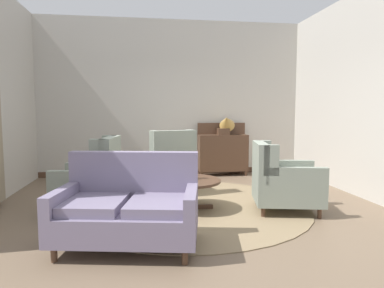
{
  "coord_description": "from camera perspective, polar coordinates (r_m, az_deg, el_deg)",
  "views": [
    {
      "loc": [
        -0.65,
        -4.62,
        1.4
      ],
      "look_at": [
        0.07,
        0.39,
        0.91
      ],
      "focal_mm": 32.14,
      "sensor_mm": 36.0,
      "label": 1
    }
  ],
  "objects": [
    {
      "name": "sideboard",
      "position": [
        7.52,
        5.12,
        -1.32
      ],
      "size": [
        1.07,
        0.35,
        1.14
      ],
      "color": "#4C3323",
      "rests_on": "ground"
    },
    {
      "name": "porcelain_vase",
      "position": [
        4.88,
        -0.99,
        -4.2
      ],
      "size": [
        0.19,
        0.19,
        0.36
      ],
      "color": "#4C7A66",
      "rests_on": "coffee_table"
    },
    {
      "name": "area_rug",
      "position": [
        5.15,
        -0.64,
        -10.2
      ],
      "size": [
        3.53,
        3.53,
        0.01
      ],
      "primitive_type": "cylinder",
      "color": "#847051",
      "rests_on": "ground"
    },
    {
      "name": "gramophone",
      "position": [
        7.4,
        5.68,
        3.4
      ],
      "size": [
        0.44,
        0.51,
        0.51
      ],
      "color": "#4C3323",
      "rests_on": "sideboard"
    },
    {
      "name": "armchair_near_sideboard",
      "position": [
        4.96,
        14.66,
        -6.08
      ],
      "size": [
        1.02,
        0.91,
        0.97
      ],
      "rotation": [
        0.0,
        0.0,
        7.65
      ],
      "color": "gray",
      "rests_on": "ground"
    },
    {
      "name": "baseboard_back",
      "position": [
        7.65,
        -3.2,
        -4.6
      ],
      "size": [
        5.75,
        0.03,
        0.12
      ],
      "primitive_type": "cube",
      "color": "#4C3323",
      "rests_on": "ground"
    },
    {
      "name": "wall_back",
      "position": [
        7.59,
        -3.3,
        7.58
      ],
      "size": [
        5.91,
        0.08,
        3.36
      ],
      "primitive_type": "cube",
      "color": "#BCB7AD",
      "rests_on": "ground"
    },
    {
      "name": "ground",
      "position": [
        4.87,
        -0.16,
        -11.22
      ],
      "size": [
        8.24,
        8.24,
        0.0
      ],
      "primitive_type": "plane",
      "color": "brown"
    },
    {
      "name": "wall_right",
      "position": [
        6.54,
        24.67,
        7.43
      ],
      "size": [
        0.08,
        4.12,
        3.36
      ],
      "primitive_type": "cube",
      "color": "#BCB7AD",
      "rests_on": "ground"
    },
    {
      "name": "armchair_far_left",
      "position": [
        5.89,
        -3.91,
        -3.85
      ],
      "size": [
        0.96,
        1.08,
        1.09
      ],
      "rotation": [
        0.0,
        0.0,
        3.42
      ],
      "color": "gray",
      "rests_on": "ground"
    },
    {
      "name": "coffee_table",
      "position": [
        4.89,
        -0.73,
        -6.75
      ],
      "size": [
        0.94,
        0.94,
        0.44
      ],
      "color": "#4C3323",
      "rests_on": "ground"
    },
    {
      "name": "armchair_back_corner",
      "position": [
        5.05,
        -16.04,
        -5.69
      ],
      "size": [
        0.92,
        0.89,
        1.04
      ],
      "rotation": [
        0.0,
        0.0,
        4.59
      ],
      "color": "gray",
      "rests_on": "ground"
    },
    {
      "name": "settee",
      "position": [
        3.67,
        -10.51,
        -10.5
      ],
      "size": [
        1.56,
        1.11,
        0.95
      ],
      "rotation": [
        0.0,
        0.0,
        -0.19
      ],
      "color": "slate",
      "rests_on": "ground"
    }
  ]
}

